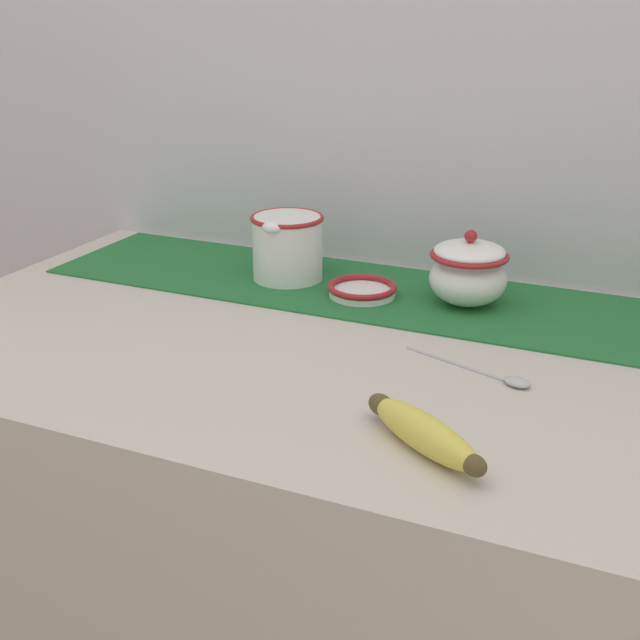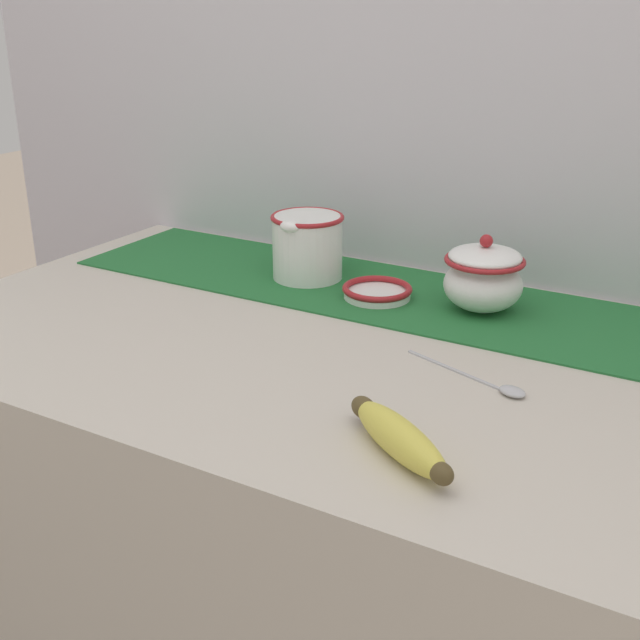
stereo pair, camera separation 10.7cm
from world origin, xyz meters
name	(u,v)px [view 2 (the right image)]	position (x,y,z in m)	size (l,w,h in m)	color
countertop	(346,606)	(0.00, 0.00, 0.46)	(1.32, 0.72, 0.92)	beige
back_wall	(461,109)	(0.00, 0.38, 1.20)	(2.12, 0.04, 2.40)	silver
table_runner	(412,298)	(0.00, 0.21, 0.92)	(1.21, 0.28, 0.00)	#236B33
cream_pitcher	(308,244)	(-0.20, 0.21, 0.98)	(0.12, 0.15, 0.11)	white
sugar_bowl	(483,277)	(0.12, 0.21, 0.98)	(0.12, 0.12, 0.12)	white
small_dish	(377,292)	(-0.05, 0.18, 0.93)	(0.11, 0.11, 0.02)	white
banana	(399,437)	(0.18, -0.23, 0.94)	(0.17, 0.12, 0.04)	#DBCC4C
spoon	(501,387)	(0.23, -0.03, 0.92)	(0.18, 0.08, 0.01)	#B7B7BC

